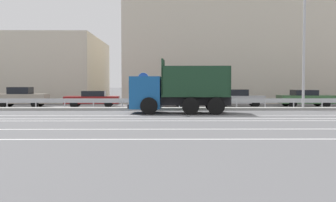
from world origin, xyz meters
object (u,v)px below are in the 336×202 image
(parked_car_3, at_px, (22,97))
(parked_car_7, at_px, (305,98))
(dump_truck, at_px, (169,94))
(church_tower, at_px, (174,50))
(parked_car_5, at_px, (163,98))
(parked_car_6, at_px, (238,98))
(median_road_sign, at_px, (143,90))
(parked_car_4, at_px, (93,99))
(street_lamp_1, at_px, (305,41))

(parked_car_3, xyz_separation_m, parked_car_7, (22.61, -0.21, -0.08))
(dump_truck, height_order, parked_car_7, dump_truck)
(parked_car_3, height_order, church_tower, church_tower)
(parked_car_3, bearing_deg, parked_car_5, 87.86)
(dump_truck, height_order, church_tower, church_tower)
(parked_car_6, bearing_deg, parked_car_3, -85.39)
(dump_truck, xyz_separation_m, median_road_sign, (-1.75, 2.94, 0.21))
(parked_car_4, height_order, parked_car_6, parked_car_6)
(parked_car_4, height_order, parked_car_7, parked_car_7)
(median_road_sign, relative_size, parked_car_6, 0.64)
(street_lamp_1, distance_m, parked_car_5, 11.45)
(parked_car_5, xyz_separation_m, parked_car_7, (11.36, -0.26, -0.03))
(parked_car_3, distance_m, church_tower, 26.76)
(church_tower, bearing_deg, parked_car_3, -119.14)
(median_road_sign, distance_m, parked_car_7, 13.20)
(street_lamp_1, bearing_deg, parked_car_7, 68.76)
(parked_car_3, bearing_deg, median_road_sign, 67.12)
(dump_truck, distance_m, parked_car_3, 13.41)
(parked_car_4, bearing_deg, street_lamp_1, -107.52)
(dump_truck, height_order, parked_car_6, dump_truck)
(parked_car_3, bearing_deg, parked_car_7, 87.07)
(parked_car_4, height_order, church_tower, church_tower)
(dump_truck, bearing_deg, street_lamp_1, -71.30)
(parked_car_4, xyz_separation_m, parked_car_7, (16.92, 0.04, 0.03))
(median_road_sign, bearing_deg, street_lamp_1, -1.02)
(dump_truck, xyz_separation_m, street_lamp_1, (9.53, 2.74, 3.63))
(median_road_sign, distance_m, parked_car_4, 5.49)
(parked_car_6, height_order, church_tower, church_tower)
(parked_car_3, bearing_deg, parked_car_4, 85.08)
(dump_truck, bearing_deg, parked_car_4, 45.71)
(dump_truck, relative_size, parked_car_7, 1.51)
(parked_car_5, distance_m, parked_car_6, 6.03)
(parked_car_3, relative_size, church_tower, 0.29)
(parked_car_7, xyz_separation_m, church_tower, (-9.88, 23.04, 5.79))
(parked_car_3, height_order, parked_car_4, parked_car_3)
(parked_car_3, height_order, parked_car_5, parked_car_3)
(parked_car_3, distance_m, parked_car_6, 17.28)
(parked_car_6, distance_m, parked_car_7, 5.33)
(dump_truck, height_order, parked_car_3, dump_truck)
(street_lamp_1, relative_size, parked_car_5, 2.13)
(parked_car_5, distance_m, church_tower, 23.55)
(street_lamp_1, distance_m, parked_car_6, 6.87)
(median_road_sign, bearing_deg, parked_car_3, 159.52)
(street_lamp_1, height_order, parked_car_5, street_lamp_1)
(parked_car_6, height_order, parked_car_7, parked_car_6)
(dump_truck, relative_size, parked_car_5, 1.54)
(parked_car_6, relative_size, parked_car_7, 0.98)
(dump_truck, bearing_deg, parked_car_5, 6.05)
(parked_car_5, bearing_deg, parked_car_6, 89.37)
(parked_car_4, relative_size, parked_car_7, 1.03)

